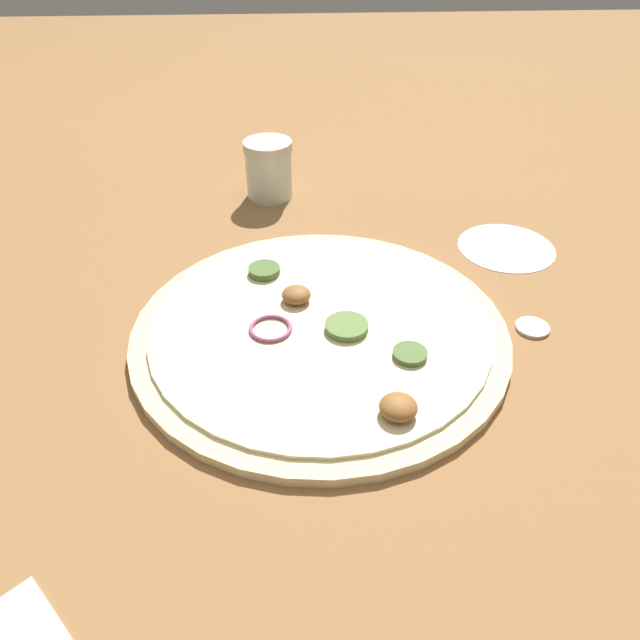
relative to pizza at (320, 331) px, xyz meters
name	(u,v)px	position (x,y,z in m)	size (l,w,h in m)	color
ground_plane	(320,336)	(0.00, 0.00, -0.01)	(3.00, 3.00, 0.00)	olive
pizza	(320,331)	(0.00, 0.00, 0.00)	(0.37, 0.37, 0.03)	beige
spice_jar	(269,169)	(-0.05, 0.32, 0.03)	(0.07, 0.07, 0.08)	silver
loose_cap	(534,328)	(0.22, 0.00, 0.00)	(0.03, 0.03, 0.01)	beige
flour_patch	(506,247)	(0.24, 0.16, -0.01)	(0.12, 0.12, 0.00)	white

